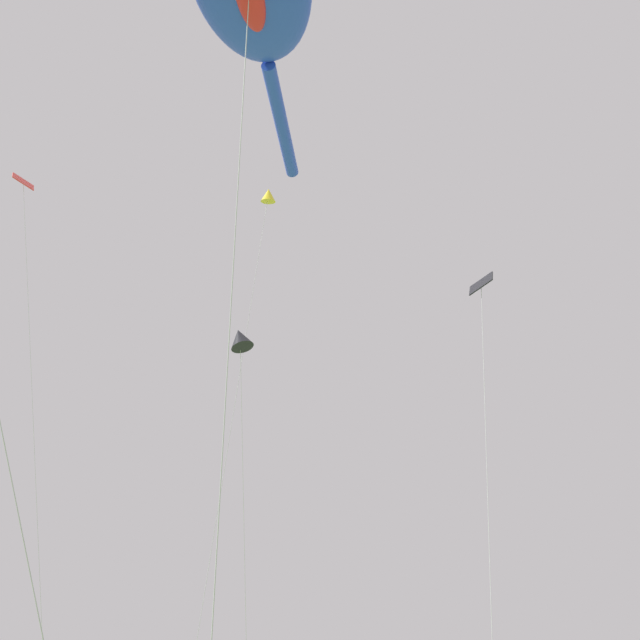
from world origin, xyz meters
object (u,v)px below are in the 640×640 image
(small_kite_diamond_red, at_px, (268,198))
(small_kite_stunt_black, at_px, (240,339))
(small_kite_bird_shape, at_px, (481,295))
(small_kite_triangle_green, at_px, (24,202))

(small_kite_diamond_red, bearing_deg, small_kite_stunt_black, -117.57)
(small_kite_bird_shape, bearing_deg, small_kite_stunt_black, -90.89)
(small_kite_triangle_green, distance_m, small_kite_bird_shape, 21.57)
(small_kite_stunt_black, bearing_deg, small_kite_bird_shape, 89.40)
(small_kite_diamond_red, distance_m, small_kite_triangle_green, 11.51)
(small_kite_triangle_green, xyz_separation_m, small_kite_stunt_black, (7.31, -7.72, -7.29))
(small_kite_bird_shape, bearing_deg, small_kite_diamond_red, -102.51)
(small_kite_stunt_black, height_order, small_kite_bird_shape, small_kite_bird_shape)
(small_kite_diamond_red, height_order, small_kite_triangle_green, small_kite_diamond_red)
(small_kite_diamond_red, relative_size, small_kite_triangle_green, 1.01)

